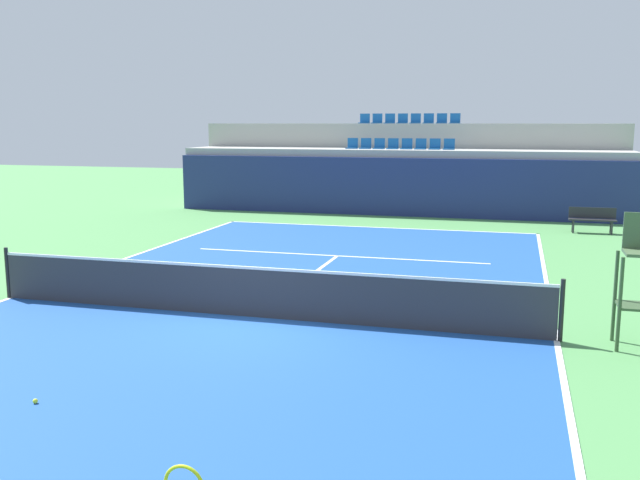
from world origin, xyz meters
TOP-DOWN VIEW (x-y plane):
  - ground_plane at (0.00, 0.00)m, footprint 80.00×80.00m
  - court_surface at (0.00, 0.00)m, footprint 11.00×24.00m
  - baseline_far at (0.00, 11.95)m, footprint 11.00×0.10m
  - sideline_left at (-5.45, 0.00)m, footprint 0.10×24.00m
  - sideline_right at (5.45, 0.00)m, footprint 0.10×24.00m
  - service_line_far at (0.00, 6.40)m, footprint 8.26×0.10m
  - centre_service_line at (0.00, 3.20)m, footprint 0.10×6.40m
  - back_wall at (0.00, 15.34)m, footprint 18.08×0.30m
  - stands_tier_lower at (0.00, 16.69)m, footprint 18.08×2.40m
  - stands_tier_upper at (0.00, 19.09)m, footprint 18.08×2.40m
  - seating_row_lower at (-0.00, 16.78)m, footprint 4.45×0.44m
  - seating_row_upper at (-0.00, 19.18)m, footprint 4.45×0.44m
  - tennis_net at (0.00, 0.00)m, footprint 11.08×0.08m
  - player_bench at (7.19, 12.74)m, footprint 1.50×0.40m
  - tennis_ball_1 at (-1.27, -4.66)m, footprint 0.07×0.07m

SIDE VIEW (x-z plane):
  - ground_plane at x=0.00m, z-range 0.00..0.00m
  - court_surface at x=0.00m, z-range 0.00..0.01m
  - baseline_far at x=0.00m, z-range 0.01..0.01m
  - sideline_left at x=-5.45m, z-range 0.01..0.01m
  - sideline_right at x=5.45m, z-range 0.01..0.01m
  - service_line_far at x=0.00m, z-range 0.01..0.01m
  - centre_service_line at x=0.00m, z-range 0.01..0.01m
  - tennis_ball_1 at x=-1.27m, z-range 0.01..0.08m
  - player_bench at x=7.19m, z-range 0.08..0.93m
  - tennis_net at x=0.00m, z-range -0.03..1.04m
  - back_wall at x=0.00m, z-range 0.00..2.29m
  - stands_tier_lower at x=0.00m, z-range 0.00..2.58m
  - stands_tier_upper at x=0.00m, z-range 0.00..3.62m
  - seating_row_lower at x=0.00m, z-range 2.49..2.93m
  - seating_row_upper at x=0.00m, z-range 3.52..3.96m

